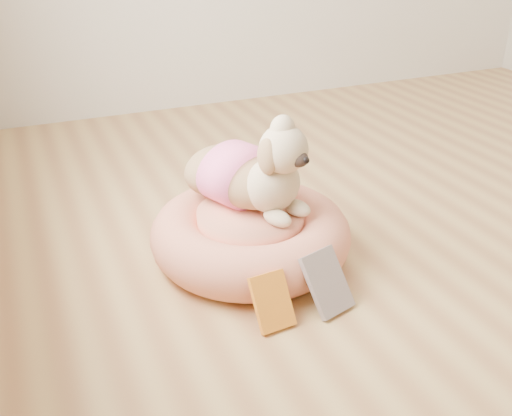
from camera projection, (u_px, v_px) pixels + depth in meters
name	position (u px, v px, depth m)	size (l,w,h in m)	color
pet_bed	(251.00, 234.00, 2.10)	(0.74, 0.74, 0.19)	#E9795B
dog	(251.00, 157.00, 2.01)	(0.36, 0.52, 0.38)	brown
book_yellow	(272.00, 301.00, 1.75)	(0.12, 0.02, 0.18)	yellow
book_white	(327.00, 282.00, 1.82)	(0.14, 0.02, 0.21)	white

